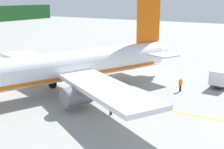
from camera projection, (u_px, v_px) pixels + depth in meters
airliner_foreground at (54, 69)px, 37.73m from camera, size 39.87×33.50×11.90m
service_truck_catering at (223, 75)px, 42.24m from camera, size 6.16×2.70×2.52m
crew_marshaller at (111, 106)px, 31.60m from camera, size 0.56×0.42×1.78m
crew_loader_left at (180, 84)px, 39.59m from camera, size 0.57×0.41×1.76m
apron_guide_line at (97, 95)px, 38.14m from camera, size 0.30×60.00×0.01m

